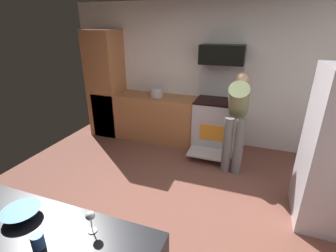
{
  "coord_description": "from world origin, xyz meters",
  "views": [
    {
      "loc": [
        0.98,
        -2.25,
        2.17
      ],
      "look_at": [
        0.06,
        0.3,
        1.05
      ],
      "focal_mm": 26.06,
      "sensor_mm": 36.0,
      "label": 1
    }
  ],
  "objects_px": {
    "microwave": "(222,55)",
    "stock_pot": "(157,92)",
    "mug_coffee": "(38,241)",
    "mixing_bowl_prep": "(22,213)",
    "oven_range": "(216,123)",
    "wine_glass_far": "(90,217)",
    "person_cook": "(237,116)"
  },
  "relations": [
    {
      "from": "microwave",
      "to": "stock_pot",
      "type": "relative_size",
      "value": 2.8
    },
    {
      "from": "mug_coffee",
      "to": "stock_pot",
      "type": "xyz_separation_m",
      "value": [
        -0.64,
        3.46,
        0.04
      ]
    },
    {
      "from": "microwave",
      "to": "mixing_bowl_prep",
      "type": "xyz_separation_m",
      "value": [
        -0.86,
        -3.38,
        -0.79
      ]
    },
    {
      "from": "oven_range",
      "to": "microwave",
      "type": "bearing_deg",
      "value": 90.0
    },
    {
      "from": "mixing_bowl_prep",
      "to": "stock_pot",
      "type": "xyz_separation_m",
      "value": [
        -0.32,
        3.3,
        0.05
      ]
    },
    {
      "from": "wine_glass_far",
      "to": "stock_pot",
      "type": "relative_size",
      "value": 0.61
    },
    {
      "from": "oven_range",
      "to": "mixing_bowl_prep",
      "type": "distance_m",
      "value": 3.43
    },
    {
      "from": "oven_range",
      "to": "person_cook",
      "type": "bearing_deg",
      "value": -56.93
    },
    {
      "from": "oven_range",
      "to": "person_cook",
      "type": "relative_size",
      "value": 1.03
    },
    {
      "from": "mixing_bowl_prep",
      "to": "wine_glass_far",
      "type": "bearing_deg",
      "value": 6.43
    },
    {
      "from": "mixing_bowl_prep",
      "to": "mug_coffee",
      "type": "bearing_deg",
      "value": -26.23
    },
    {
      "from": "person_cook",
      "to": "stock_pot",
      "type": "bearing_deg",
      "value": 158.81
    },
    {
      "from": "mixing_bowl_prep",
      "to": "wine_glass_far",
      "type": "xyz_separation_m",
      "value": [
        0.55,
        0.06,
        0.09
      ]
    },
    {
      "from": "mug_coffee",
      "to": "stock_pot",
      "type": "bearing_deg",
      "value": 100.48
    },
    {
      "from": "stock_pot",
      "to": "person_cook",
      "type": "bearing_deg",
      "value": -21.19
    },
    {
      "from": "oven_range",
      "to": "mug_coffee",
      "type": "bearing_deg",
      "value": -98.9
    },
    {
      "from": "stock_pot",
      "to": "wine_glass_far",
      "type": "bearing_deg",
      "value": -74.92
    },
    {
      "from": "mixing_bowl_prep",
      "to": "wine_glass_far",
      "type": "distance_m",
      "value": 0.56
    },
    {
      "from": "person_cook",
      "to": "wine_glass_far",
      "type": "relative_size",
      "value": 9.42
    },
    {
      "from": "mug_coffee",
      "to": "microwave",
      "type": "bearing_deg",
      "value": 81.33
    },
    {
      "from": "oven_range",
      "to": "wine_glass_far",
      "type": "bearing_deg",
      "value": -95.43
    },
    {
      "from": "oven_range",
      "to": "stock_pot",
      "type": "distance_m",
      "value": 1.27
    },
    {
      "from": "oven_range",
      "to": "wine_glass_far",
      "type": "distance_m",
      "value": 3.28
    },
    {
      "from": "mixing_bowl_prep",
      "to": "wine_glass_far",
      "type": "relative_size",
      "value": 1.66
    },
    {
      "from": "microwave",
      "to": "mug_coffee",
      "type": "height_order",
      "value": "microwave"
    },
    {
      "from": "oven_range",
      "to": "person_cook",
      "type": "distance_m",
      "value": 0.81
    },
    {
      "from": "person_cook",
      "to": "mixing_bowl_prep",
      "type": "bearing_deg",
      "value": -114.77
    },
    {
      "from": "oven_range",
      "to": "person_cook",
      "type": "xyz_separation_m",
      "value": [
        0.39,
        -0.59,
        0.39
      ]
    },
    {
      "from": "microwave",
      "to": "person_cook",
      "type": "relative_size",
      "value": 0.49
    },
    {
      "from": "person_cook",
      "to": "mug_coffee",
      "type": "xyz_separation_m",
      "value": [
        -0.93,
        -2.85,
        0.05
      ]
    },
    {
      "from": "mixing_bowl_prep",
      "to": "stock_pot",
      "type": "relative_size",
      "value": 1.0
    },
    {
      "from": "microwave",
      "to": "wine_glass_far",
      "type": "xyz_separation_m",
      "value": [
        -0.31,
        -3.32,
        -0.7
      ]
    }
  ]
}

